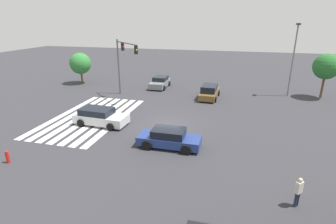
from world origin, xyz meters
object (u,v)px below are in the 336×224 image
at_px(pedestrian, 298,191).
at_px(traffic_signal_mast, 123,57).
at_px(car_0, 169,138).
at_px(car_2, 160,82).
at_px(car_3, 100,117).
at_px(tree_corner_a, 326,67).
at_px(tree_corner_b, 80,63).
at_px(street_light_pole_a, 294,54).
at_px(fire_hydrant, 7,157).
at_px(car_4, 209,92).

bearing_deg(pedestrian, traffic_signal_mast, -0.11).
height_order(car_0, car_2, car_2).
relative_size(car_3, tree_corner_a, 0.91).
bearing_deg(tree_corner_b, car_0, 46.69).
bearing_deg(traffic_signal_mast, tree_corner_a, 58.36).
bearing_deg(traffic_signal_mast, street_light_pole_a, 60.65).
relative_size(car_2, car_3, 0.89).
height_order(car_2, street_light_pole_a, street_light_pole_a).
bearing_deg(traffic_signal_mast, car_2, 108.09).
distance_m(car_2, fire_hydrant, 21.80).
xyz_separation_m(car_4, pedestrian, (17.85, 6.22, 0.15)).
distance_m(car_0, car_4, 13.27).
distance_m(car_4, tree_corner_b, 18.82).
height_order(car_0, fire_hydrant, car_0).
xyz_separation_m(car_4, fire_hydrant, (18.02, -10.91, -0.31)).
xyz_separation_m(car_2, street_light_pole_a, (0.14, 16.03, 4.28)).
distance_m(car_4, tree_corner_a, 13.42).
bearing_deg(street_light_pole_a, pedestrian, -7.60).
bearing_deg(car_4, traffic_signal_mast, 104.59).
height_order(tree_corner_a, tree_corner_b, tree_corner_a).
distance_m(car_3, tree_corner_a, 25.37).
distance_m(pedestrian, tree_corner_a, 22.32).
bearing_deg(tree_corner_a, traffic_signal_mast, -76.64).
height_order(traffic_signal_mast, pedestrian, traffic_signal_mast).
height_order(car_3, fire_hydrant, car_3).
height_order(car_2, car_4, car_4).
bearing_deg(tree_corner_a, pedestrian, -16.90).
height_order(car_0, pedestrian, pedestrian).
relative_size(traffic_signal_mast, tree_corner_b, 1.51).
bearing_deg(tree_corner_a, car_3, -56.54).
height_order(traffic_signal_mast, street_light_pole_a, street_light_pole_a).
distance_m(traffic_signal_mast, street_light_pole_a, 19.49).
bearing_deg(tree_corner_b, car_4, 81.22).
bearing_deg(traffic_signal_mast, car_0, -8.60).
distance_m(car_0, street_light_pole_a, 20.00).
bearing_deg(traffic_signal_mast, tree_corner_b, -163.89).
xyz_separation_m(tree_corner_a, fire_hydrant, (21.36, -23.57, -3.26)).
relative_size(car_2, street_light_pole_a, 0.50).
relative_size(car_2, pedestrian, 2.62).
relative_size(car_2, tree_corner_b, 0.97).
bearing_deg(tree_corner_a, car_2, -90.23).
distance_m(car_3, street_light_pole_a, 22.64).
xyz_separation_m(car_4, tree_corner_b, (-2.85, -18.48, 2.12)).
xyz_separation_m(traffic_signal_mast, tree_corner_b, (-4.83, -8.75, -1.81)).
relative_size(traffic_signal_mast, street_light_pole_a, 0.79).
distance_m(car_2, street_light_pole_a, 16.59).
bearing_deg(tree_corner_b, traffic_signal_mast, 61.11).
relative_size(tree_corner_a, fire_hydrant, 5.99).
height_order(traffic_signal_mast, fire_hydrant, traffic_signal_mast).
height_order(car_0, tree_corner_b, tree_corner_b).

